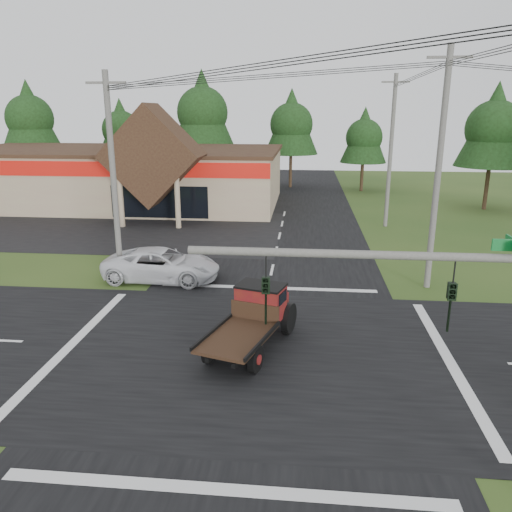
# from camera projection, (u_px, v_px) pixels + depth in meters

# --- Properties ---
(ground) EXTENTS (120.00, 120.00, 0.00)m
(ground) POSITION_uv_depth(u_px,v_px,m) (254.00, 353.00, 18.41)
(ground) COLOR #294619
(ground) RESTS_ON ground
(road_ns) EXTENTS (12.00, 120.00, 0.02)m
(road_ns) POSITION_uv_depth(u_px,v_px,m) (254.00, 352.00, 18.41)
(road_ns) COLOR black
(road_ns) RESTS_ON ground
(road_ew) EXTENTS (120.00, 12.00, 0.02)m
(road_ew) POSITION_uv_depth(u_px,v_px,m) (254.00, 352.00, 18.41)
(road_ew) COLOR black
(road_ew) RESTS_ON ground
(parking_apron) EXTENTS (28.00, 14.00, 0.02)m
(parking_apron) POSITION_uv_depth(u_px,v_px,m) (96.00, 228.00, 37.87)
(parking_apron) COLOR black
(parking_apron) RESTS_ON ground
(cvs_building) EXTENTS (30.40, 18.20, 9.19)m
(cvs_building) POSITION_uv_depth(u_px,v_px,m) (121.00, 175.00, 47.36)
(cvs_building) COLOR tan
(cvs_building) RESTS_ON ground
(utility_pole_nw) EXTENTS (2.00, 0.30, 10.50)m
(utility_pole_nw) POSITION_uv_depth(u_px,v_px,m) (113.00, 177.00, 25.30)
(utility_pole_nw) COLOR #595651
(utility_pole_nw) RESTS_ON ground
(utility_pole_ne) EXTENTS (2.00, 0.30, 11.50)m
(utility_pole_ne) POSITION_uv_depth(u_px,v_px,m) (438.00, 170.00, 23.66)
(utility_pole_ne) COLOR #595651
(utility_pole_ne) RESTS_ON ground
(utility_pole_n) EXTENTS (2.00, 0.30, 11.20)m
(utility_pole_n) POSITION_uv_depth(u_px,v_px,m) (391.00, 151.00, 37.08)
(utility_pole_n) COLOR #595651
(utility_pole_n) RESTS_ON ground
(tree_row_a) EXTENTS (6.72, 6.72, 12.12)m
(tree_row_a) POSITION_uv_depth(u_px,v_px,m) (29.00, 116.00, 57.19)
(tree_row_a) COLOR #332316
(tree_row_a) RESTS_ON ground
(tree_row_b) EXTENTS (5.60, 5.60, 10.10)m
(tree_row_b) POSITION_uv_depth(u_px,v_px,m) (121.00, 128.00, 58.55)
(tree_row_b) COLOR #332316
(tree_row_b) RESTS_ON ground
(tree_row_c) EXTENTS (7.28, 7.28, 13.13)m
(tree_row_c) POSITION_uv_depth(u_px,v_px,m) (202.00, 110.00, 56.09)
(tree_row_c) COLOR #332316
(tree_row_c) RESTS_ON ground
(tree_row_d) EXTENTS (6.16, 6.16, 11.11)m
(tree_row_d) POSITION_uv_depth(u_px,v_px,m) (291.00, 122.00, 56.49)
(tree_row_d) COLOR #332316
(tree_row_d) RESTS_ON ground
(tree_row_e) EXTENTS (5.04, 5.04, 9.09)m
(tree_row_e) POSITION_uv_depth(u_px,v_px,m) (364.00, 136.00, 54.20)
(tree_row_e) COLOR #332316
(tree_row_e) RESTS_ON ground
(tree_side_ne) EXTENTS (6.16, 6.16, 11.11)m
(tree_side_ne) POSITION_uv_depth(u_px,v_px,m) (494.00, 126.00, 43.34)
(tree_side_ne) COLOR #332316
(tree_side_ne) RESTS_ON ground
(antique_flatbed_truck) EXTENTS (3.51, 5.69, 2.23)m
(antique_flatbed_truck) POSITION_uv_depth(u_px,v_px,m) (250.00, 321.00, 18.44)
(antique_flatbed_truck) COLOR maroon
(antique_flatbed_truck) RESTS_ON ground
(white_pickup) EXTENTS (6.08, 2.91, 1.67)m
(white_pickup) POSITION_uv_depth(u_px,v_px,m) (162.00, 265.00, 26.13)
(white_pickup) COLOR silver
(white_pickup) RESTS_ON ground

